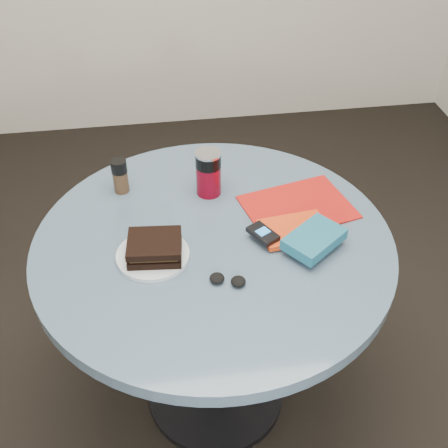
{
  "coord_description": "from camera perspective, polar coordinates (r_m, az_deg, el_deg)",
  "views": [
    {
      "loc": [
        -0.14,
        -1.16,
        1.78
      ],
      "look_at": [
        0.03,
        0.0,
        0.8
      ],
      "focal_mm": 45.0,
      "sensor_mm": 36.0,
      "label": 1
    }
  ],
  "objects": [
    {
      "name": "plate",
      "position": [
        1.51,
        -7.24,
        -3.18
      ],
      "size": [
        0.23,
        0.23,
        0.01
      ],
      "primitive_type": "cylinder",
      "rotation": [
        0.0,
        0.0,
        -0.21
      ],
      "color": "silver",
      "rests_on": "table"
    },
    {
      "name": "mp3_player",
      "position": [
        1.53,
        3.97,
        -0.98
      ],
      "size": [
        0.09,
        0.1,
        0.02
      ],
      "color": "black",
      "rests_on": "red_book"
    },
    {
      "name": "ground",
      "position": [
        2.13,
        -0.84,
        -16.87
      ],
      "size": [
        4.0,
        4.0,
        0.0
      ],
      "primitive_type": "plane",
      "color": "black",
      "rests_on": "ground"
    },
    {
      "name": "table",
      "position": [
        1.67,
        -1.03,
        -5.74
      ],
      "size": [
        1.0,
        1.0,
        0.75
      ],
      "color": "black",
      "rests_on": "ground"
    },
    {
      "name": "magazine",
      "position": [
        1.67,
        7.5,
        1.72
      ],
      "size": [
        0.35,
        0.29,
        0.01
      ],
      "primitive_type": "cube",
      "rotation": [
        0.0,
        0.0,
        0.23
      ],
      "color": "#9D120E",
      "rests_on": "table"
    },
    {
      "name": "soda_can",
      "position": [
        1.68,
        -1.59,
        5.2
      ],
      "size": [
        0.09,
        0.09,
        0.14
      ],
      "color": "maroon",
      "rests_on": "table"
    },
    {
      "name": "pepper_grinder",
      "position": [
        1.72,
        -10.51,
        4.84
      ],
      "size": [
        0.06,
        0.06,
        0.11
      ],
      "color": "#3D2A1A",
      "rests_on": "table"
    },
    {
      "name": "red_book",
      "position": [
        1.57,
        7.14,
        -0.59
      ],
      "size": [
        0.2,
        0.14,
        0.02
      ],
      "primitive_type": "cube",
      "rotation": [
        0.0,
        0.0,
        0.12
      ],
      "color": "#BD330E",
      "rests_on": "magazine"
    },
    {
      "name": "headphones",
      "position": [
        1.42,
        0.37,
        -5.7
      ],
      "size": [
        0.1,
        0.07,
        0.02
      ],
      "color": "black",
      "rests_on": "table"
    },
    {
      "name": "sandwich",
      "position": [
        1.48,
        -7.06,
        -2.39
      ],
      "size": [
        0.15,
        0.13,
        0.05
      ],
      "color": "black",
      "rests_on": "plate"
    },
    {
      "name": "novel",
      "position": [
        1.52,
        9.14,
        -1.52
      ],
      "size": [
        0.19,
        0.18,
        0.03
      ],
      "primitive_type": "cube",
      "rotation": [
        0.0,
        0.0,
        0.65
      ],
      "color": "#155067",
      "rests_on": "red_book"
    }
  ]
}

